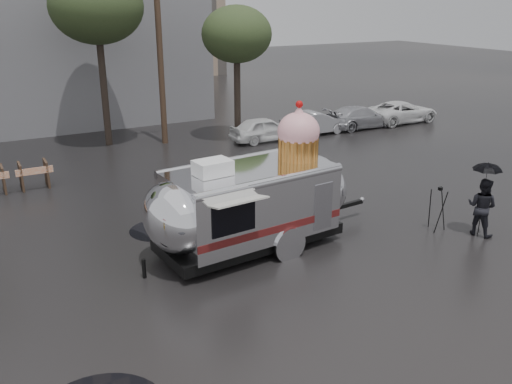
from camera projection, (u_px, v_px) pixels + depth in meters
ground at (258, 275)px, 13.94m from camera, size 120.00×120.00×0.00m
puddles at (170, 291)px, 13.13m from camera, size 8.40×9.19×0.01m
utility_pole at (160, 46)px, 25.06m from camera, size 1.60×0.28×9.00m
tree_mid at (96, 7)px, 24.18m from camera, size 4.20×4.20×8.03m
tree_right at (237, 35)px, 25.67m from camera, size 3.36×3.36×6.42m
parked_cars at (343, 117)px, 28.92m from camera, size 13.20×1.90×1.50m
airstream_trailer at (253, 199)px, 15.02m from camera, size 7.65×3.31×4.13m
person_right at (482, 207)px, 16.05m from camera, size 0.72×0.95×1.76m
umbrella_black at (487, 174)px, 15.70m from camera, size 1.04×1.04×2.26m
tripod at (438, 205)px, 16.37m from camera, size 0.53×0.58×1.40m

